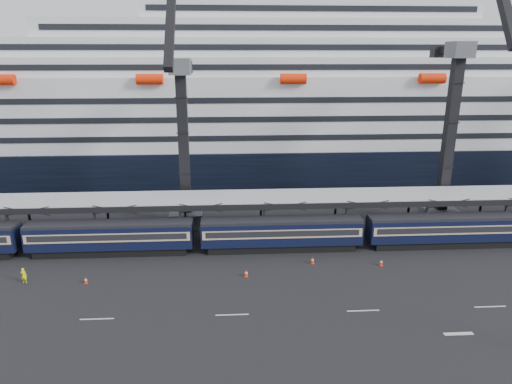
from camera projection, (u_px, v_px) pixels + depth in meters
ground at (372, 289)px, 45.67m from camera, size 260.00×260.00×0.00m
lane_markings at (478, 315)px, 41.12m from camera, size 111.00×4.27×0.02m
train at (309, 232)px, 54.32m from camera, size 133.05×3.00×4.05m
canopy at (341, 197)px, 57.51m from camera, size 130.00×6.25×5.53m
cruise_ship at (298, 110)px, 85.93m from camera, size 214.09×28.84×34.00m
crane_dark_near at (183, 139)px, 58.85m from camera, size 4.50×17.75×35.08m
crane_dark_mid at (452, 127)px, 59.39m from camera, size 4.50×18.24×39.64m
worker at (24, 275)px, 46.61m from camera, size 0.64×0.45×1.65m
traffic_cone_b at (86, 280)px, 46.64m from camera, size 0.36×0.36×0.71m
traffic_cone_c at (246, 273)px, 48.03m from camera, size 0.41×0.41×0.82m
traffic_cone_d at (313, 260)px, 51.06m from camera, size 0.40×0.40×0.79m
traffic_cone_e at (381, 262)px, 50.54m from camera, size 0.40×0.40×0.79m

